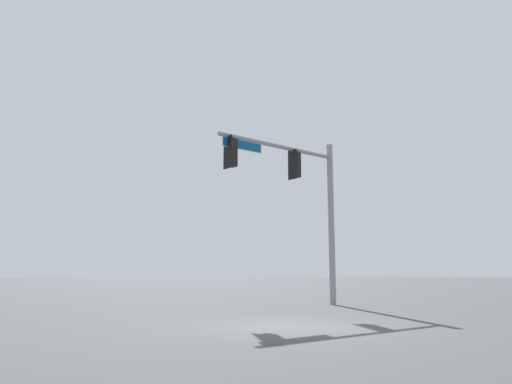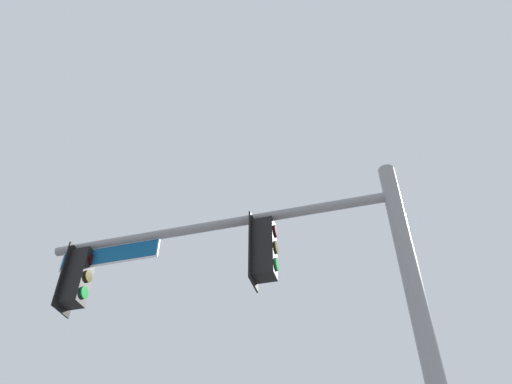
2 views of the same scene
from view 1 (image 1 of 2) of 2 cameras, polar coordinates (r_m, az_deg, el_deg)
ground_plane at (r=13.30m, az=4.05°, el=-15.11°), size 400.00×400.00×0.00m
signal_pole_near at (r=21.77m, az=5.25°, el=0.17°), size 6.35×1.49×7.29m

